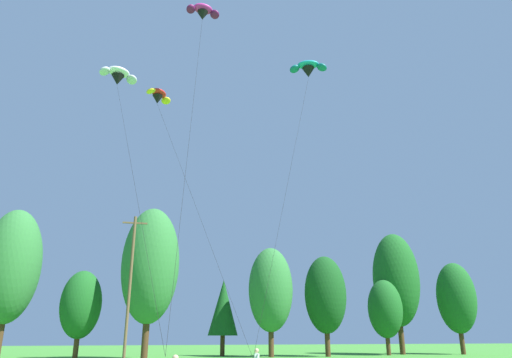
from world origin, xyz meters
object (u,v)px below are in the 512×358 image
parafoil_kite_high_white (118,76)px  parafoil_kite_mid_red_yellow (158,96)px  parafoil_kite_low_teal (308,69)px  parafoil_kite_far_magenta (203,12)px  utility_pole (130,284)px

parafoil_kite_high_white → parafoil_kite_mid_red_yellow: 5.02m
parafoil_kite_mid_red_yellow → parafoil_kite_low_teal: parafoil_kite_low_teal is taller
parafoil_kite_high_white → parafoil_kite_mid_red_yellow: bearing=-38.9°
parafoil_kite_mid_red_yellow → parafoil_kite_far_magenta: (2.69, -3.39, 5.41)m
parafoil_kite_mid_red_yellow → parafoil_kite_far_magenta: bearing=-51.5°
parafoil_kite_low_teal → utility_pole: bearing=138.2°
parafoil_kite_high_white → utility_pole: bearing=76.4°
utility_pole → parafoil_kite_mid_red_yellow: bearing=-84.0°
parafoil_kite_high_white → parafoil_kite_low_teal: bearing=-11.6°
parafoil_kite_mid_red_yellow → parafoil_kite_far_magenta: parafoil_kite_far_magenta is taller
parafoil_kite_high_white → parafoil_kite_mid_red_yellow: (3.24, -2.61, -2.81)m
parafoil_kite_high_white → parafoil_kite_far_magenta: bearing=-45.3°
parafoil_kite_far_magenta → parafoil_kite_low_teal: bearing=17.8°
parafoil_kite_high_white → parafoil_kite_low_teal: size_ratio=0.94×
utility_pole → parafoil_kite_high_white: 17.78m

